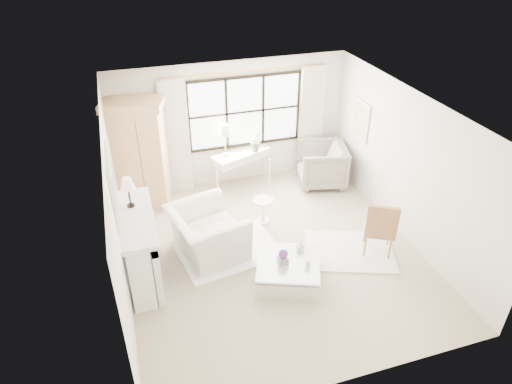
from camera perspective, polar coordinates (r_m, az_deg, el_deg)
The scene contains 32 objects.
floor at distance 8.23m, azimuth 2.08°, elevation -7.58°, with size 5.50×5.50×0.00m, color tan.
ceiling at distance 6.85m, azimuth 2.52°, elevation 10.17°, with size 5.50×5.50×0.00m, color white.
wall_back at distance 9.80m, azimuth -3.12°, elevation 8.48°, with size 5.00×5.00×0.00m, color silver.
wall_front at distance 5.49m, azimuth 12.11°, elevation -13.91°, with size 5.00×5.00×0.00m, color beige.
wall_left at distance 7.13m, azimuth -17.06°, elevation -2.67°, with size 5.50×5.50×0.00m, color white.
wall_right at distance 8.53m, azimuth 18.36°, elevation 3.07°, with size 5.50×5.50×0.00m, color beige.
window_pane at distance 9.75m, azimuth -1.40°, elevation 10.00°, with size 2.40×0.02×1.50m, color white.
window_frame at distance 9.74m, azimuth -1.38°, elevation 9.98°, with size 2.50×0.04×1.50m, color black, non-canonical shape.
curtain_rod at distance 9.41m, azimuth -1.37°, elevation 14.80°, with size 0.04×0.04×3.30m, color #AD7F3C.
curtain_left at distance 9.56m, azimuth -9.96°, elevation 6.65°, with size 0.55×0.10×2.47m, color beige.
curtain_right at distance 10.31m, azimuth 6.88°, elevation 8.82°, with size 0.55×0.10×2.47m, color beige.
fireplace at distance 7.53m, azimuth -14.52°, elevation -6.82°, with size 0.58×1.66×1.26m.
mirror_frame at distance 6.87m, azimuth -17.45°, elevation 0.74°, with size 0.05×1.15×0.95m, color white.
mirror_glass at distance 6.87m, azimuth -17.20°, elevation 0.78°, with size 0.02×1.00×0.80m, color silver.
art_frame at distance 9.70m, azimuth 12.92°, elevation 8.75°, with size 0.04×0.62×0.82m, color white.
art_canvas at distance 9.69m, azimuth 12.82°, elevation 8.74°, with size 0.01×0.52×0.72m, color beige.
mantel_lamp at distance 7.22m, azimuth -15.79°, elevation 0.89°, with size 0.22×0.22×0.51m.
armoire at distance 9.27m, azimuth -14.37°, elevation 4.62°, with size 1.27×0.99×2.24m.
console_table at distance 10.00m, azimuth -1.81°, elevation 2.96°, with size 1.37×0.90×0.80m.
console_lamp at distance 9.48m, azimuth -3.92°, elevation 7.67°, with size 0.28×0.28×0.69m.
orchid_plant at distance 9.78m, azimuth 0.02°, elevation 6.48°, with size 0.26×0.21×0.48m, color #556A47.
side_table at distance 8.81m, azimuth 0.88°, elevation -1.92°, with size 0.40×0.40×0.51m.
rug_left at distance 8.26m, azimuth -3.37°, elevation -7.30°, with size 1.74×1.23×0.03m, color white.
rug_right at distance 8.41m, azimuth 11.57°, elevation -7.23°, with size 1.54×1.16×0.03m, color white.
club_armchair at distance 8.03m, azimuth -6.13°, elevation -5.10°, with size 1.30×1.14×0.85m, color white.
wingback_chair at distance 10.12m, azimuth 8.20°, elevation 3.40°, with size 0.98×1.01×0.92m, color gray.
french_chair at distance 8.33m, azimuth 14.98°, elevation -5.59°, with size 0.65×0.66×1.08m.
coffee_table at distance 7.59m, azimuth 3.99°, elevation -9.86°, with size 1.30×1.30×0.38m.
planter_box at distance 7.40m, azimuth 3.39°, elevation -8.50°, with size 0.15×0.15×0.12m, color gray.
planter_flowers at distance 7.32m, azimuth 3.42°, elevation -7.70°, with size 0.15×0.15×0.15m, color #5D2F77.
pillar_candle at distance 7.38m, azimuth 6.50°, elevation -8.83°, with size 0.08×0.08×0.12m, color silver.
coffee_vase at distance 7.66m, azimuth 5.55°, elevation -6.76°, with size 0.16×0.16×0.16m, color silver.
Camera 1 is at (-2.19, -5.98, 5.22)m, focal length 32.00 mm.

